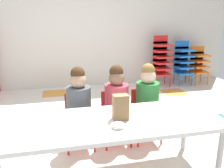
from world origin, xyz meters
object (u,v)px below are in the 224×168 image
Objects in this scene: craft_table at (104,126)px; kid_chair_red_stack at (162,59)px; seated_child_middle_seat at (116,98)px; paper_bag_brown at (121,107)px; paper_plate_near_edge at (118,128)px; kid_chair_orange_stack at (199,63)px; donut_powdered_on_plate at (118,126)px; seated_child_near_camera at (79,101)px; kid_chair_blue_stack at (183,60)px; paper_plate_center_table at (69,118)px; seated_child_far_right at (147,96)px.

craft_table is 3.23m from kid_chair_red_stack.
craft_table is at bearing -113.77° from seated_child_middle_seat.
paper_bag_brown is at bearing -100.39° from seated_child_middle_seat.
kid_chair_orange_stack is at bearing 48.67° from paper_plate_near_edge.
paper_bag_brown is at bearing 68.69° from donut_powdered_on_plate.
seated_child_near_camera is at bearing 107.79° from paper_plate_near_edge.
paper_bag_brown is at bearing -132.31° from kid_chair_orange_stack.
kid_chair_blue_stack reaches higher than paper_plate_center_table.
donut_powdered_on_plate is (0.09, -0.16, 0.07)m from craft_table.
craft_table is at bearing 117.70° from donut_powdered_on_plate.
craft_table is 11.42× the size of paper_plate_near_edge.
kid_chair_orange_stack is (2.36, 2.13, -0.10)m from seated_child_middle_seat.
craft_table is 11.42× the size of paper_plate_center_table.
donut_powdered_on_plate is (-1.66, -2.88, 0.01)m from kid_chair_red_stack.
craft_table is at bearing -176.95° from paper_bag_brown.
kid_chair_red_stack is 3.33m from paper_plate_near_edge.
kid_chair_orange_stack is 3.67m from paper_bag_brown.
seated_child_near_camera reaches higher than paper_plate_near_edge.
craft_table is at bearing -129.54° from kid_chair_blue_stack.
donut_powdered_on_plate is (0.00, 0.00, 0.02)m from paper_plate_near_edge.
kid_chair_orange_stack reaches higher than paper_bag_brown.
kid_chair_blue_stack is 3.63m from paper_plate_center_table.
kid_chair_red_stack reaches higher than kid_chair_orange_stack.
seated_child_middle_seat is (0.41, 0.00, 0.00)m from seated_child_near_camera.
craft_table is 0.64m from seated_child_middle_seat.
paper_plate_near_edge is at bearing -62.30° from craft_table.
seated_child_far_right is 5.10× the size of paper_plate_center_table.
seated_child_middle_seat is 2.92m from kid_chair_blue_stack.
kid_chair_orange_stack is 3.84m from donut_powdered_on_plate.
craft_table is 0.22m from paper_bag_brown.
seated_child_far_right is 1.00× the size of kid_chair_blue_stack.
kid_chair_blue_stack is 1.15× the size of kid_chair_orange_stack.
kid_chair_blue_stack is at bearing 53.15° from donut_powdered_on_plate.
seated_child_near_camera is at bearing 117.98° from paper_bag_brown.
kid_chair_blue_stack is (1.99, 2.14, -0.04)m from seated_child_middle_seat.
seated_child_near_camera reaches higher than paper_plate_center_table.
donut_powdered_on_plate is (-0.53, -0.75, 0.03)m from seated_child_far_right.
kid_chair_red_stack is at bearing 179.97° from kid_chair_orange_stack.
kid_chair_orange_stack is (2.00, 2.13, -0.10)m from seated_child_far_right.
kid_chair_blue_stack reaches higher than paper_plate_near_edge.
seated_child_middle_seat is 0.71m from paper_plate_center_table.
seated_child_near_camera is 1.15× the size of kid_chair_orange_stack.
kid_chair_red_stack reaches higher than donut_powdered_on_plate.
kid_chair_red_stack is 3.33m from donut_powdered_on_plate.
paper_plate_center_table is (-0.13, -0.47, 0.01)m from seated_child_near_camera.
paper_plate_center_table is (-2.53, -2.60, 0.05)m from kid_chair_blue_stack.
kid_chair_red_stack is at bearing 62.05° from seated_child_far_right.
seated_child_far_right is 0.92m from paper_plate_near_edge.
seated_child_near_camera is 0.41m from seated_child_middle_seat.
kid_chair_blue_stack is 3.60m from donut_powdered_on_plate.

